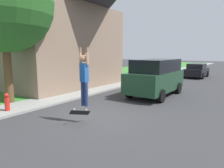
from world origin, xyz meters
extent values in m
plane|color=#333335|center=(0.00, 0.00, 0.00)|extent=(120.00, 120.00, 0.00)
cube|color=#387F2D|center=(-8.00, 6.00, 0.04)|extent=(10.00, 80.00, 0.08)
cube|color=gray|center=(-3.60, 6.00, 0.05)|extent=(1.80, 80.00, 0.10)
cube|color=#89705B|center=(-8.29, 4.11, 2.88)|extent=(8.61, 8.06, 5.59)
cylinder|color=brown|center=(-4.67, -1.02, 1.80)|extent=(0.36, 0.36, 3.44)
sphere|color=#286023|center=(-4.67, -1.02, 4.79)|extent=(4.60, 4.60, 4.60)
cube|color=#193823|center=(0.33, 4.95, 0.88)|extent=(1.90, 4.51, 1.08)
cube|color=black|center=(0.33, 5.06, 1.77)|extent=(1.75, 3.52, 0.70)
cylinder|color=black|center=(-0.58, 6.34, 0.34)|extent=(0.24, 0.68, 0.68)
cylinder|color=black|center=(1.24, 6.34, 0.34)|extent=(0.24, 0.68, 0.68)
cylinder|color=black|center=(-0.58, 3.55, 0.34)|extent=(0.24, 0.68, 0.68)
cylinder|color=black|center=(1.24, 3.55, 0.34)|extent=(0.24, 0.68, 0.68)
cube|color=black|center=(0.22, 15.67, 0.56)|extent=(1.71, 4.00, 0.70)
cube|color=black|center=(0.22, 15.57, 1.16)|extent=(1.50, 2.08, 0.50)
cylinder|color=black|center=(-0.61, 16.87, 0.32)|extent=(0.20, 0.64, 0.64)
cylinder|color=black|center=(1.04, 16.87, 0.32)|extent=(0.20, 0.64, 0.64)
cylinder|color=black|center=(-0.61, 14.47, 0.32)|extent=(0.20, 0.64, 0.64)
cylinder|color=black|center=(1.04, 14.47, 0.32)|extent=(0.20, 0.64, 0.64)
cylinder|color=navy|center=(0.04, -0.84, 1.05)|extent=(0.13, 0.13, 0.86)
cylinder|color=navy|center=(0.21, -0.84, 1.05)|extent=(0.13, 0.13, 0.86)
cube|color=#1E4C93|center=(0.12, -0.84, 1.81)|extent=(0.25, 0.20, 0.66)
sphere|color=#9E7051|center=(0.12, -0.84, 2.30)|extent=(0.24, 0.24, 0.24)
cylinder|color=#9E7051|center=(-0.04, -0.84, 2.39)|extent=(0.09, 0.09, 0.59)
cylinder|color=#9E7051|center=(0.28, -0.84, 2.39)|extent=(0.09, 0.09, 0.59)
cube|color=black|center=(0.05, -1.02, 0.40)|extent=(0.36, 0.72, 0.34)
cylinder|color=silver|center=(0.13, -0.77, 0.46)|extent=(0.03, 0.06, 0.06)
cylinder|color=silver|center=(0.02, -0.77, 0.31)|extent=(0.03, 0.06, 0.06)
cylinder|color=silver|center=(-0.01, -1.22, 0.56)|extent=(0.03, 0.06, 0.06)
cylinder|color=silver|center=(-0.12, -1.22, 0.42)|extent=(0.03, 0.06, 0.06)
cylinder|color=red|center=(-3.33, -1.86, 0.38)|extent=(0.20, 0.20, 0.56)
sphere|color=red|center=(-3.33, -1.86, 0.75)|extent=(0.18, 0.18, 0.18)
camera|label=1|loc=(4.92, -5.91, 2.50)|focal=32.00mm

